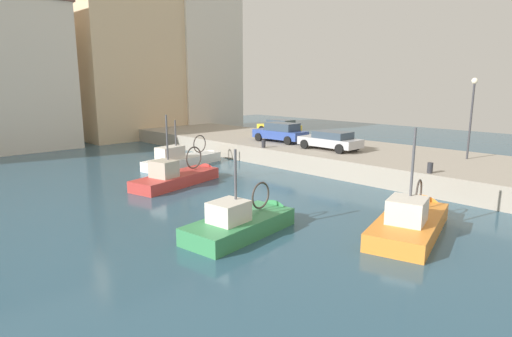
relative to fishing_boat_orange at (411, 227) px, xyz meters
The scene contains 15 objects.
water_surface 8.00m from the fishing_boat_orange, 102.43° to the left, with size 80.00×80.00×0.00m, color #2D5166.
quay_wall 12.52m from the fishing_boat_orange, 38.63° to the left, with size 9.00×56.00×1.20m, color #9E9384.
fishing_boat_orange is the anchor object (origin of this frame).
fishing_boat_red 13.18m from the fishing_boat_orange, 98.77° to the left, with size 6.58×3.06×4.85m.
fishing_boat_green 6.55m from the fishing_boat_orange, 136.82° to the left, with size 5.67×2.50×4.24m.
fishing_boat_white 17.39m from the fishing_boat_orange, 85.43° to the left, with size 7.15×2.79×4.01m.
parked_car_silver 12.99m from the fishing_boat_orange, 50.31° to the left, with size 2.10×4.35×1.29m.
parked_car_blue 17.39m from the fishing_boat_orange, 59.89° to the left, with size 2.13×4.40×1.49m.
parked_car_yellow 22.86m from the fishing_boat_orange, 55.84° to the left, with size 2.03×4.03×1.24m.
mooring_bollard_south 6.06m from the fishing_boat_orange, 17.85° to the left, with size 0.28×0.28×0.55m, color #2D2D33.
mooring_bollard_mid 14.98m from the fishing_boat_orange, 67.83° to the left, with size 0.28×0.28×0.55m, color #2D2D33.
quay_streetlamp 12.25m from the fishing_boat_orange, 10.06° to the left, with size 0.36×0.36×4.83m.
waterfront_building_west 39.00m from the fishing_boat_orange, 66.50° to the left, with size 8.22×8.77×18.44m.
waterfront_building_central 35.53m from the fishing_boat_orange, 79.49° to the left, with size 10.73×6.49×16.76m.
waterfront_building_east 34.59m from the fishing_boat_orange, 98.14° to the left, with size 9.21×6.78×12.86m.
Camera 1 is at (-13.82, -14.92, 5.79)m, focal length 29.65 mm.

